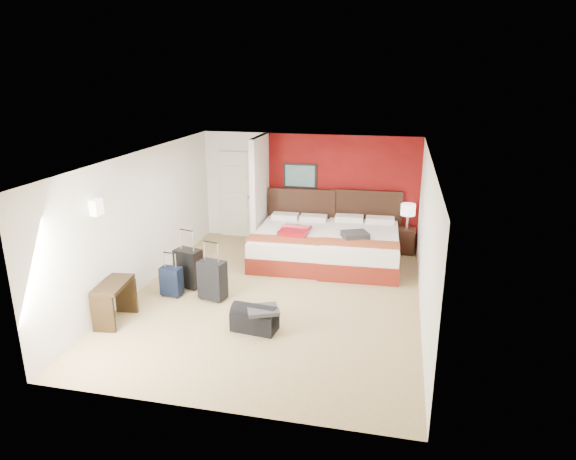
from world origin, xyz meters
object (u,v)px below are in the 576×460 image
(bed_left, at_px, (291,245))
(desk, at_px, (115,302))
(table_lamp, at_px, (408,216))
(suitcase_navy, at_px, (172,283))
(suitcase_black, at_px, (189,269))
(suitcase_charcoal, at_px, (213,281))
(red_suitcase_open, at_px, (295,230))
(duffel_bag, at_px, (255,320))
(bed_right, at_px, (360,249))
(nightstand, at_px, (406,241))

(bed_left, bearing_deg, desk, -124.03)
(table_lamp, height_order, suitcase_navy, table_lamp)
(suitcase_black, bearing_deg, suitcase_charcoal, -17.33)
(bed_left, distance_m, suitcase_black, 2.41)
(red_suitcase_open, height_order, table_lamp, table_lamp)
(duffel_bag, height_order, desk, desk)
(bed_left, relative_size, table_lamp, 3.79)
(bed_right, distance_m, duffel_bag, 3.48)
(suitcase_black, xyz_separation_m, desk, (-0.60, -1.53, -0.02))
(nightstand, bearing_deg, suitcase_black, -140.55)
(bed_left, bearing_deg, red_suitcase_open, -46.72)
(red_suitcase_open, relative_size, nightstand, 1.44)
(nightstand, relative_size, table_lamp, 0.99)
(nightstand, relative_size, suitcase_black, 0.78)
(red_suitcase_open, bearing_deg, suitcase_black, -128.66)
(red_suitcase_open, relative_size, suitcase_black, 1.12)
(bed_right, height_order, nightstand, bed_right)
(red_suitcase_open, height_order, suitcase_black, red_suitcase_open)
(duffel_bag, bearing_deg, suitcase_black, 148.41)
(table_lamp, xyz_separation_m, duffel_bag, (-2.28, -4.09, -0.66))
(suitcase_black, distance_m, suitcase_navy, 0.46)
(red_suitcase_open, distance_m, nightstand, 2.53)
(bed_right, xyz_separation_m, red_suitcase_open, (-1.36, -0.14, 0.35))
(desk, bearing_deg, duffel_bag, -1.76)
(duffel_bag, bearing_deg, red_suitcase_open, 96.97)
(suitcase_charcoal, bearing_deg, duffel_bag, -28.99)
(suitcase_charcoal, bearing_deg, red_suitcase_open, 77.32)
(bed_right, bearing_deg, bed_left, 179.42)
(duffel_bag, bearing_deg, desk, -167.39)
(suitcase_black, distance_m, suitcase_charcoal, 0.73)
(suitcase_charcoal, xyz_separation_m, duffel_bag, (1.03, -0.92, -0.16))
(bed_right, distance_m, nightstand, 1.28)
(table_lamp, height_order, desk, table_lamp)
(bed_right, xyz_separation_m, duffel_bag, (-1.36, -3.20, -0.15))
(suitcase_navy, height_order, desk, desk)
(red_suitcase_open, xyz_separation_m, suitcase_charcoal, (-1.02, -2.15, -0.34))
(table_lamp, xyz_separation_m, suitcase_navy, (-4.07, -3.21, -0.58))
(bed_left, xyz_separation_m, suitcase_charcoal, (-0.92, -2.25, 0.02))
(suitcase_black, bearing_deg, bed_left, 65.48)
(suitcase_black, relative_size, suitcase_charcoal, 1.04)
(red_suitcase_open, relative_size, suitcase_navy, 1.56)
(red_suitcase_open, distance_m, suitcase_navy, 2.85)
(bed_right, height_order, red_suitcase_open, red_suitcase_open)
(duffel_bag, distance_m, desk, 2.26)
(red_suitcase_open, distance_m, duffel_bag, 3.11)
(bed_left, height_order, duffel_bag, bed_left)
(bed_left, distance_m, bed_right, 1.46)
(nightstand, distance_m, duffel_bag, 4.69)
(suitcase_black, bearing_deg, duffel_bag, -23.48)
(bed_left, distance_m, red_suitcase_open, 0.39)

